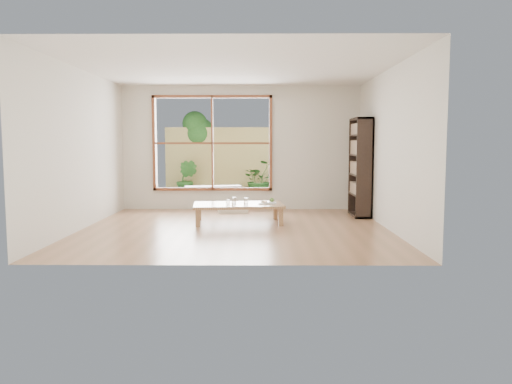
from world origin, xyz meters
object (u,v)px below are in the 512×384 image
(bookshelf, at_px, (360,167))
(food_tray, at_px, (268,202))
(low_table, at_px, (238,206))
(garden_bench, at_px, (213,189))

(bookshelf, height_order, food_tray, bookshelf)
(low_table, xyz_separation_m, food_tray, (0.52, 0.04, 0.06))
(bookshelf, xyz_separation_m, food_tray, (-1.78, -0.84, -0.58))
(garden_bench, bearing_deg, food_tray, -78.32)
(low_table, height_order, food_tray, food_tray)
(bookshelf, bearing_deg, garden_bench, 149.52)
(low_table, bearing_deg, bookshelf, 15.42)
(bookshelf, relative_size, food_tray, 5.91)
(food_tray, bearing_deg, low_table, -176.87)
(bookshelf, bearing_deg, low_table, -159.17)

